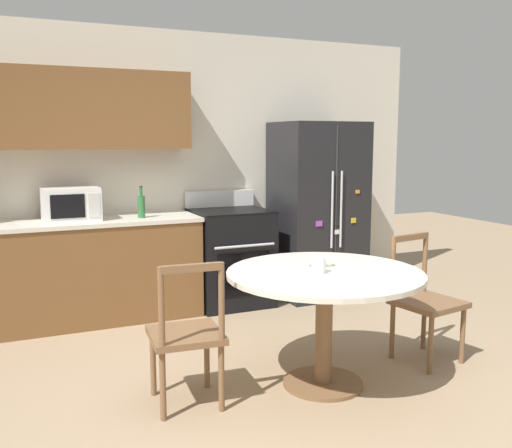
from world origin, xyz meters
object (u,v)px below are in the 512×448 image
microwave (71,204)px  oven_range (231,256)px  dining_chair_left (187,336)px  counter_bottle (141,206)px  refrigerator (317,210)px  candle_glass (319,267)px  dining_chair_right (425,301)px

microwave → oven_range: bearing=-2.1°
dining_chair_left → counter_bottle: bearing=89.8°
refrigerator → dining_chair_left: size_ratio=1.94×
candle_glass → oven_range: bearing=84.4°
dining_chair_right → oven_range: bearing=-78.1°
refrigerator → oven_range: 1.02m
refrigerator → dining_chair_right: bearing=-95.5°
dining_chair_left → candle_glass: dining_chair_left is taller
oven_range → dining_chair_left: 2.15m
microwave → counter_bottle: 0.59m
counter_bottle → candle_glass: 2.06m
oven_range → counter_bottle: bearing=-176.2°
counter_bottle → microwave: bearing=169.2°
counter_bottle → dining_chair_left: size_ratio=0.31×
refrigerator → dining_chair_right: refrigerator is taller
oven_range → dining_chair_right: size_ratio=1.20×
refrigerator → oven_range: refrigerator is taller
refrigerator → counter_bottle: refrigerator is taller
counter_bottle → candle_glass: bearing=-70.9°
refrigerator → candle_glass: refrigerator is taller
oven_range → dining_chair_left: size_ratio=1.20×
microwave → counter_bottle: bearing=-10.8°
oven_range → microwave: size_ratio=2.30×
microwave → counter_bottle: size_ratio=1.67×
oven_range → dining_chair_left: oven_range is taller
microwave → dining_chair_left: 2.08m
dining_chair_right → dining_chair_left: same height
oven_range → candle_glass: bearing=-95.6°
refrigerator → microwave: size_ratio=3.73×
microwave → dining_chair_right: microwave is taller
dining_chair_left → candle_glass: 0.91m
dining_chair_left → candle_glass: size_ratio=9.88×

